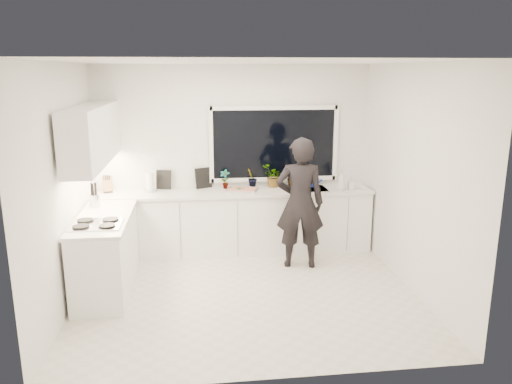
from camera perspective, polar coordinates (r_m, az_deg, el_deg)
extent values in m
cube|color=beige|center=(6.14, -1.13, -11.52)|extent=(4.00, 3.50, 0.02)
cube|color=white|center=(7.41, -2.58, 3.94)|extent=(4.00, 0.02, 2.70)
cube|color=white|center=(5.85, -21.19, 0.36)|extent=(0.02, 3.50, 2.70)
cube|color=white|center=(6.22, 17.57, 1.41)|extent=(0.02, 3.50, 2.70)
cube|color=white|center=(5.55, -1.26, 14.78)|extent=(4.00, 3.50, 0.02)
cube|color=black|center=(7.42, 2.07, 5.52)|extent=(1.80, 0.02, 1.00)
cube|color=white|center=(7.32, -2.32, -3.50)|extent=(3.92, 0.58, 0.88)
cube|color=white|center=(6.36, -16.75, -6.82)|extent=(0.58, 1.60, 0.88)
cube|color=silver|center=(7.19, -2.34, -0.03)|extent=(3.94, 0.62, 0.04)
cube|color=silver|center=(6.22, -17.03, -2.84)|extent=(0.62, 1.60, 0.04)
cube|color=white|center=(6.39, -18.17, 6.24)|extent=(0.34, 2.10, 0.70)
cube|color=silver|center=(7.36, 5.82, 0.00)|extent=(0.58, 0.42, 0.14)
cylinder|color=silver|center=(7.52, 5.52, 1.55)|extent=(0.03, 0.03, 0.22)
cube|color=black|center=(5.88, -17.82, -3.48)|extent=(0.56, 0.48, 0.03)
imported|color=black|center=(6.67, 5.04, -1.28)|extent=(0.70, 0.51, 1.77)
cube|color=silver|center=(7.17, -1.59, 0.23)|extent=(0.51, 0.43, 0.03)
cube|color=red|center=(7.17, -1.59, 0.36)|extent=(0.46, 0.38, 0.01)
cylinder|color=#122CA9|center=(7.51, 6.42, 1.17)|extent=(0.18, 0.18, 0.13)
cylinder|color=white|center=(7.27, -12.00, 1.05)|extent=(0.14, 0.14, 0.26)
cube|color=olive|center=(7.39, -16.60, 0.82)|extent=(0.15, 0.13, 0.22)
cylinder|color=#ABACB0|center=(6.65, -17.98, -0.95)|extent=(0.15, 0.15, 0.16)
cube|color=black|center=(7.39, -10.50, 1.41)|extent=(0.22, 0.07, 0.28)
cube|color=black|center=(7.38, -6.04, 1.61)|extent=(0.24, 0.12, 0.30)
imported|color=#26662D|center=(7.31, -3.58, 1.48)|extent=(0.18, 0.15, 0.28)
imported|color=#26662D|center=(7.34, -0.48, 1.60)|extent=(0.20, 0.20, 0.29)
imported|color=#26662D|center=(7.38, 1.97, 1.82)|extent=(0.39, 0.39, 0.33)
imported|color=#26662D|center=(7.43, 4.23, 1.78)|extent=(0.20, 0.20, 0.31)
imported|color=#D8BF66|center=(7.30, 9.79, 1.37)|extent=(0.12, 0.12, 0.30)
imported|color=#D8BF66|center=(7.35, 10.87, 0.97)|extent=(0.10, 0.09, 0.19)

